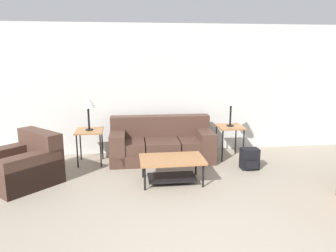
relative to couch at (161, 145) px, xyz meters
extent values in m
cube|color=silver|center=(0.17, 0.59, 1.00)|extent=(8.56, 0.06, 2.60)
cube|color=#4C3328|center=(0.00, -0.05, -0.19)|extent=(1.96, 0.89, 0.22)
cube|color=#4C3328|center=(-0.65, -0.06, 0.02)|extent=(0.64, 0.79, 0.20)
cube|color=#4C3328|center=(0.00, -0.07, 0.02)|extent=(0.64, 0.79, 0.20)
cube|color=#4C3328|center=(0.65, -0.08, 0.02)|extent=(0.64, 0.79, 0.20)
cube|color=#4C3328|center=(0.00, 0.25, 0.32)|extent=(1.95, 0.29, 0.40)
cube|color=#4C3328|center=(-0.83, -0.04, -0.01)|extent=(0.29, 0.87, 0.58)
cube|color=#4C3328|center=(0.83, -0.06, -0.01)|extent=(0.29, 0.87, 0.58)
cube|color=#4C3328|center=(-2.31, -0.93, -0.10)|extent=(1.32, 1.32, 0.40)
cube|color=#4C3328|center=(-2.06, -0.69, 0.30)|extent=(0.83, 0.84, 0.40)
cube|color=#4C3328|center=(-2.54, -0.69, -0.02)|extent=(0.86, 0.85, 0.56)
cube|color=#4C3328|center=(-2.08, -1.17, -0.02)|extent=(0.86, 0.85, 0.56)
cube|color=#A87042|center=(0.04, -1.16, 0.09)|extent=(1.02, 0.64, 0.04)
cylinder|color=black|center=(-0.41, -1.42, -0.11)|extent=(0.03, 0.03, 0.37)
cylinder|color=black|center=(0.49, -1.42, -0.11)|extent=(0.03, 0.03, 0.37)
cylinder|color=black|center=(-0.41, -0.90, -0.11)|extent=(0.03, 0.03, 0.37)
cylinder|color=black|center=(0.49, -0.90, -0.11)|extent=(0.03, 0.03, 0.37)
cube|color=black|center=(0.04, -1.16, -0.22)|extent=(0.76, 0.45, 0.02)
cube|color=#A87042|center=(-1.34, -0.05, 0.33)|extent=(0.49, 0.53, 0.03)
cylinder|color=black|center=(-1.55, -0.27, 0.01)|extent=(0.03, 0.03, 0.61)
cylinder|color=black|center=(-1.14, -0.27, 0.01)|extent=(0.03, 0.03, 0.61)
cylinder|color=black|center=(-1.55, 0.18, 0.01)|extent=(0.03, 0.03, 0.61)
cylinder|color=black|center=(-1.14, 0.18, 0.01)|extent=(0.03, 0.03, 0.61)
cube|color=#A87042|center=(1.34, -0.05, 0.33)|extent=(0.49, 0.53, 0.03)
cylinder|color=black|center=(1.13, -0.27, 0.01)|extent=(0.03, 0.03, 0.61)
cylinder|color=black|center=(1.55, -0.27, 0.01)|extent=(0.03, 0.03, 0.61)
cylinder|color=black|center=(1.13, 0.18, 0.01)|extent=(0.03, 0.03, 0.61)
cylinder|color=black|center=(1.55, 0.18, 0.01)|extent=(0.03, 0.03, 0.61)
cylinder|color=black|center=(-1.34, -0.05, 0.35)|extent=(0.14, 0.14, 0.02)
cylinder|color=black|center=(-1.34, -0.05, 0.56)|extent=(0.04, 0.04, 0.40)
cone|color=white|center=(-1.34, -0.05, 0.87)|extent=(0.26, 0.26, 0.22)
cylinder|color=black|center=(1.34, -0.05, 0.35)|extent=(0.14, 0.14, 0.02)
cylinder|color=black|center=(1.34, -0.05, 0.56)|extent=(0.04, 0.04, 0.40)
cone|color=white|center=(1.34, -0.05, 0.87)|extent=(0.26, 0.26, 0.22)
cube|color=black|center=(1.50, -0.72, -0.11)|extent=(0.31, 0.21, 0.37)
cube|color=black|center=(1.50, -0.85, -0.19)|extent=(0.23, 0.05, 0.15)
cylinder|color=black|center=(1.42, -0.60, -0.09)|extent=(0.02, 0.02, 0.28)
cylinder|color=black|center=(1.59, -0.60, -0.09)|extent=(0.02, 0.02, 0.28)
camera|label=1|loc=(-0.66, -6.05, 1.73)|focal=35.00mm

